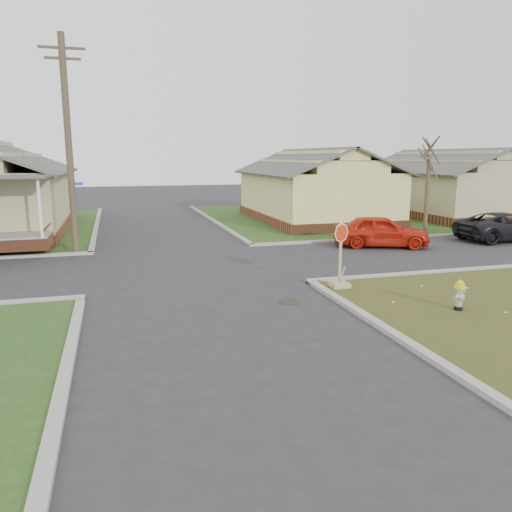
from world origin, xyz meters
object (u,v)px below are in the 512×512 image
object	(u,v)px
red_sedan	(381,231)
dark_pickup	(506,226)
utility_pole	(69,143)
stop_sign	(340,273)
fire_hydrant	(459,293)

from	to	relation	value
red_sedan	dark_pickup	bearing A→B (deg)	-68.98
dark_pickup	utility_pole	bearing A→B (deg)	83.07
stop_sign	dark_pickup	size ratio (longest dim) A/B	0.41
red_sedan	dark_pickup	size ratio (longest dim) A/B	0.86
stop_sign	utility_pole	bearing A→B (deg)	134.15
dark_pickup	red_sedan	bearing A→B (deg)	88.61
fire_hydrant	stop_sign	distance (m)	3.72
stop_sign	dark_pickup	bearing A→B (deg)	26.60
utility_pole	fire_hydrant	distance (m)	16.13
utility_pole	red_sedan	xyz separation A→B (m)	(13.52, -2.09, -3.92)
utility_pole	dark_pickup	size ratio (longest dim) A/B	1.79
fire_hydrant	dark_pickup	distance (m)	13.68
utility_pole	red_sedan	distance (m)	14.23
utility_pole	stop_sign	bearing A→B (deg)	-44.90
utility_pole	fire_hydrant	bearing A→B (deg)	-47.64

